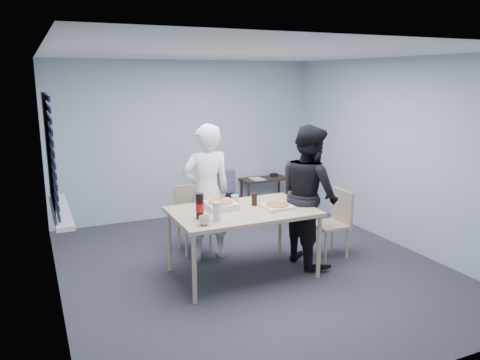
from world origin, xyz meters
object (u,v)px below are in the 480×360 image
person_white (207,193)px  side_table (264,182)px  person_black (309,195)px  chair_far (192,213)px  dining_table (243,214)px  mug_a (205,220)px  stool (226,201)px  soda_bottle (200,206)px  mug_b (235,199)px  backpack (226,183)px  chair_right (335,218)px

person_white → side_table: size_ratio=2.09×
person_white → person_black: (1.13, -0.63, 0.00)m
chair_far → person_white: person_white is taller
dining_table → mug_a: bearing=-149.9°
stool → soda_bottle: soda_bottle is taller
chair_far → side_table: bearing=36.9°
person_white → side_table: bearing=-134.6°
stool → mug_a: (-1.17, -2.23, 0.47)m
dining_table → mug_a: (-0.61, -0.35, 0.11)m
stool → mug_b: size_ratio=4.95×
person_white → backpack: (0.77, 1.21, -0.20)m
dining_table → mug_b: 0.36m
mug_a → soda_bottle: soda_bottle is taller
person_white → mug_a: bearing=68.2°
side_table → chair_far: bearing=-143.1°
dining_table → side_table: dining_table is taller
chair_right → soda_bottle: soda_bottle is taller
soda_bottle → dining_table: bearing=12.1°
person_white → soda_bottle: 0.86m
chair_far → backpack: chair_far is taller
chair_right → person_white: person_white is taller
backpack → mug_b: mug_b is taller
dining_table → mug_a: mug_a is taller
mug_b → soda_bottle: 0.79m
chair_far → mug_b: (0.33, -0.72, 0.34)m
mug_a → mug_b: (0.66, 0.69, -0.00)m
chair_far → person_black: size_ratio=0.50×
soda_bottle → mug_b: bearing=36.5°
person_black → mug_a: size_ratio=14.39×
chair_right → person_black: (-0.44, -0.03, 0.37)m
person_black → backpack: 1.89m
chair_far → chair_right: 1.93m
stool → chair_right: bearing=-66.2°
backpack → mug_a: 2.51m
soda_bottle → chair_far: bearing=75.8°
dining_table → chair_right: chair_right is taller
chair_right → backpack: (-0.81, 1.81, 0.17)m
soda_bottle → stool: bearing=60.3°
side_table → person_black: bearing=-104.5°
person_white → stool: size_ratio=3.57×
side_table → mug_a: size_ratio=6.87×
dining_table → chair_far: chair_far is taller
person_white → backpack: 1.45m
person_white → mug_b: bearing=129.5°
chair_right → person_black: size_ratio=0.50×
person_black → soda_bottle: person_black is taller
person_white → stool: person_white is taller
dining_table → person_black: 0.94m
dining_table → stool: bearing=73.3°
mug_b → stool: bearing=71.5°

